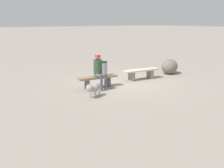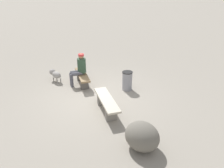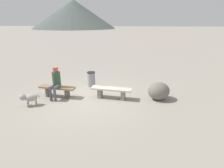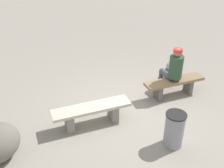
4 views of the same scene
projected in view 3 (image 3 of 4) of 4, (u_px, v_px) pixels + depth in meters
ground at (87, 98)px, 7.86m from camera, size 210.00×210.00×0.06m
bench_left at (111, 91)px, 7.68m from camera, size 1.79×0.63×0.47m
bench_right at (57, 89)px, 7.82m from camera, size 1.65×0.56×0.48m
seated_person at (56, 81)px, 7.59m from camera, size 0.38×0.69×1.34m
dog at (29, 98)px, 7.00m from camera, size 0.72×0.46×0.51m
trash_bin at (91, 79)px, 9.07m from camera, size 0.41×0.41×0.76m
boulder at (159, 91)px, 7.58m from camera, size 1.14×1.06×0.75m
distant_peak_0 at (74, 14)px, 75.23m from camera, size 35.15×35.15×11.45m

